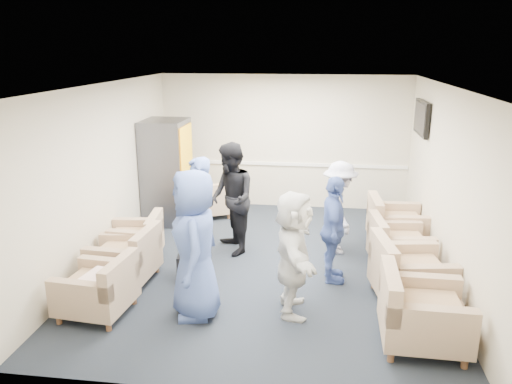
# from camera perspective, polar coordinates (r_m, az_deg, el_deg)

# --- Properties ---
(floor) EXTENTS (6.00, 6.00, 0.00)m
(floor) POSITION_cam_1_polar(r_m,az_deg,el_deg) (7.74, 1.29, -8.26)
(floor) COLOR black
(floor) RESTS_ON ground
(ceiling) EXTENTS (6.00, 6.00, 0.00)m
(ceiling) POSITION_cam_1_polar(r_m,az_deg,el_deg) (7.06, 1.43, 12.10)
(ceiling) COLOR white
(ceiling) RESTS_ON back_wall
(back_wall) EXTENTS (5.00, 0.02, 2.70)m
(back_wall) POSITION_cam_1_polar(r_m,az_deg,el_deg) (10.20, 3.20, 5.70)
(back_wall) COLOR beige
(back_wall) RESTS_ON floor
(front_wall) EXTENTS (5.00, 0.02, 2.70)m
(front_wall) POSITION_cam_1_polar(r_m,az_deg,el_deg) (4.48, -2.86, -8.29)
(front_wall) COLOR beige
(front_wall) RESTS_ON floor
(left_wall) EXTENTS (0.02, 6.00, 2.70)m
(left_wall) POSITION_cam_1_polar(r_m,az_deg,el_deg) (7.94, -16.89, 1.99)
(left_wall) COLOR beige
(left_wall) RESTS_ON floor
(right_wall) EXTENTS (0.02, 6.00, 2.70)m
(right_wall) POSITION_cam_1_polar(r_m,az_deg,el_deg) (7.45, 20.84, 0.71)
(right_wall) COLOR beige
(right_wall) RESTS_ON floor
(chair_rail) EXTENTS (4.98, 0.04, 0.06)m
(chair_rail) POSITION_cam_1_polar(r_m,az_deg,el_deg) (10.27, 3.15, 3.21)
(chair_rail) COLOR white
(chair_rail) RESTS_ON back_wall
(tv) EXTENTS (0.10, 1.00, 0.58)m
(tv) POSITION_cam_1_polar(r_m,az_deg,el_deg) (9.04, 18.40, 8.02)
(tv) COLOR black
(tv) RESTS_ON right_wall
(armchair_left_near) EXTENTS (0.88, 0.88, 0.65)m
(armchair_left_near) POSITION_cam_1_polar(r_m,az_deg,el_deg) (6.55, -17.38, -10.68)
(armchair_left_near) COLOR #9E8166
(armchair_left_near) RESTS_ON floor
(armchair_left_mid) EXTENTS (0.89, 0.89, 0.67)m
(armchair_left_mid) POSITION_cam_1_polar(r_m,az_deg,el_deg) (7.33, -14.42, -7.40)
(armchair_left_mid) COLOR #9E8166
(armchair_left_mid) RESTS_ON floor
(armchair_left_far) EXTENTS (0.88, 0.88, 0.64)m
(armchair_left_far) POSITION_cam_1_polar(r_m,az_deg,el_deg) (7.95, -13.43, -5.56)
(armchair_left_far) COLOR #9E8166
(armchair_left_far) RESTS_ON floor
(armchair_right_near) EXTENTS (0.94, 0.94, 0.73)m
(armchair_right_near) POSITION_cam_1_polar(r_m,az_deg,el_deg) (5.94, 18.03, -13.20)
(armchair_right_near) COLOR #9E8166
(armchair_right_near) RESTS_ON floor
(armchair_right_midnear) EXTENTS (1.04, 1.04, 0.73)m
(armchair_right_midnear) POSITION_cam_1_polar(r_m,az_deg,el_deg) (6.84, 16.79, -9.09)
(armchair_right_midnear) COLOR #9E8166
(armchair_right_midnear) RESTS_ON floor
(armchair_right_midfar) EXTENTS (0.92, 0.92, 0.67)m
(armchair_right_midfar) POSITION_cam_1_polar(r_m,az_deg,el_deg) (7.81, 15.69, -6.02)
(armchair_right_midfar) COLOR #9E8166
(armchair_right_midfar) RESTS_ON floor
(armchair_right_far) EXTENTS (0.93, 0.93, 0.71)m
(armchair_right_far) POSITION_cam_1_polar(r_m,az_deg,el_deg) (8.62, 15.39, -3.73)
(armchair_right_far) COLOR #9E8166
(armchair_right_far) RESTS_ON floor
(armchair_corner) EXTENTS (1.02, 1.02, 0.61)m
(armchair_corner) POSITION_cam_1_polar(r_m,az_deg,el_deg) (9.80, -5.30, -1.10)
(armchair_corner) COLOR #9E8166
(armchair_corner) RESTS_ON floor
(vending_machine) EXTENTS (0.79, 0.92, 1.94)m
(vending_machine) POSITION_cam_1_polar(r_m,az_deg,el_deg) (9.50, -10.12, 2.34)
(vending_machine) COLOR #515259
(vending_machine) RESTS_ON floor
(backpack) EXTENTS (0.29, 0.23, 0.46)m
(backpack) POSITION_cam_1_polar(r_m,az_deg,el_deg) (7.18, -7.89, -8.37)
(backpack) COLOR black
(backpack) RESTS_ON floor
(pillow) EXTENTS (0.37, 0.45, 0.12)m
(pillow) POSITION_cam_1_polar(r_m,az_deg,el_deg) (6.49, -17.54, -9.36)
(pillow) COLOR white
(pillow) RESTS_ON armchair_left_near
(person_front_left) EXTENTS (0.81, 1.03, 1.86)m
(person_front_left) POSITION_cam_1_polar(r_m,az_deg,el_deg) (6.06, -7.01, -6.01)
(person_front_left) COLOR #455EA7
(person_front_left) RESTS_ON floor
(person_mid_left) EXTENTS (0.67, 0.76, 1.76)m
(person_mid_left) POSITION_cam_1_polar(r_m,az_deg,el_deg) (7.12, -6.56, -2.99)
(person_mid_left) COLOR #455EA7
(person_mid_left) RESTS_ON floor
(person_back_left) EXTENTS (0.99, 1.08, 1.79)m
(person_back_left) POSITION_cam_1_polar(r_m,az_deg,el_deg) (7.90, -2.89, -0.81)
(person_back_left) COLOR black
(person_back_left) RESTS_ON floor
(person_back_right) EXTENTS (0.71, 1.05, 1.50)m
(person_back_right) POSITION_cam_1_polar(r_m,az_deg,el_deg) (8.05, 9.51, -1.78)
(person_back_right) COLOR silver
(person_back_right) RESTS_ON floor
(person_mid_right) EXTENTS (0.41, 0.91, 1.53)m
(person_mid_right) POSITION_cam_1_polar(r_m,az_deg,el_deg) (7.03, 8.81, -4.30)
(person_mid_right) COLOR #455EA7
(person_mid_right) RESTS_ON floor
(person_front_right) EXTENTS (0.60, 1.50, 1.58)m
(person_front_right) POSITION_cam_1_polar(r_m,az_deg,el_deg) (6.14, 4.32, -6.98)
(person_front_right) COLOR silver
(person_front_right) RESTS_ON floor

